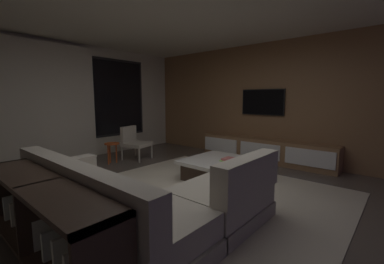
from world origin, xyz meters
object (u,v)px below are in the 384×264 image
(mounted_tv, at_px, (263,102))
(accent_chair_near_window, at_px, (134,141))
(sectional_couch, at_px, (139,203))
(book_stack_on_coffee_table, at_px, (228,159))
(coffee_table, at_px, (220,169))
(side_stool, at_px, (112,147))
(console_table_behind_couch, at_px, (42,218))
(media_console, at_px, (266,151))

(mounted_tv, bearing_deg, accent_chair_near_window, 130.73)
(accent_chair_near_window, bearing_deg, sectional_couch, -125.29)
(sectional_couch, distance_m, book_stack_on_coffee_table, 2.01)
(coffee_table, relative_size, side_stool, 2.52)
(side_stool, xyz_separation_m, console_table_behind_couch, (-2.26, -2.60, 0.04))
(book_stack_on_coffee_table, distance_m, media_console, 1.72)
(mounted_tv, bearing_deg, book_stack_on_coffee_table, -171.37)
(mounted_tv, bearing_deg, console_table_behind_couch, -176.51)
(coffee_table, distance_m, console_table_behind_couch, 2.91)
(accent_chair_near_window, bearing_deg, mounted_tv, -49.27)
(accent_chair_near_window, bearing_deg, side_stool, 178.12)
(sectional_couch, height_order, mounted_tv, mounted_tv)
(sectional_couch, height_order, coffee_table, sectional_couch)
(sectional_couch, xyz_separation_m, console_table_behind_couch, (-0.91, 0.13, 0.13))
(book_stack_on_coffee_table, distance_m, console_table_behind_couch, 2.91)
(coffee_table, bearing_deg, mounted_tv, 4.33)
(book_stack_on_coffee_table, xyz_separation_m, media_console, (1.71, 0.09, -0.13))
(coffee_table, relative_size, accent_chair_near_window, 1.49)
(sectional_couch, bearing_deg, mounted_tv, 6.19)
(coffee_table, distance_m, side_stool, 2.54)
(accent_chair_near_window, bearing_deg, book_stack_on_coffee_table, -88.23)
(sectional_couch, bearing_deg, accent_chair_near_window, 54.71)
(sectional_couch, bearing_deg, console_table_behind_couch, 171.95)
(coffee_table, xyz_separation_m, console_table_behind_couch, (-2.89, -0.15, 0.23))
(coffee_table, distance_m, media_console, 1.74)
(accent_chair_near_window, distance_m, side_stool, 0.58)
(sectional_couch, bearing_deg, side_stool, 63.83)
(accent_chair_near_window, height_order, side_stool, accent_chair_near_window)
(book_stack_on_coffee_table, height_order, mounted_tv, mounted_tv)
(sectional_couch, distance_m, media_console, 3.72)
(side_stool, xyz_separation_m, mounted_tv, (2.55, -2.31, 0.98))
(side_stool, height_order, console_table_behind_couch, console_table_behind_couch)
(book_stack_on_coffee_table, bearing_deg, coffee_table, 98.47)
(sectional_couch, relative_size, side_stool, 5.43)
(book_stack_on_coffee_table, height_order, media_console, media_console)
(console_table_behind_couch, bearing_deg, accent_chair_near_window, 42.38)
(sectional_couch, relative_size, mounted_tv, 2.43)
(media_console, bearing_deg, sectional_couch, -176.54)
(book_stack_on_coffee_table, xyz_separation_m, console_table_behind_couch, (-2.91, -0.01, 0.03))
(side_stool, bearing_deg, book_stack_on_coffee_table, -75.79)
(coffee_table, xyz_separation_m, media_console, (1.73, -0.05, 0.06))
(coffee_table, relative_size, console_table_behind_couch, 0.55)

